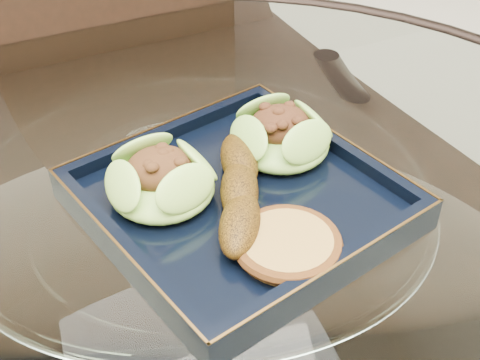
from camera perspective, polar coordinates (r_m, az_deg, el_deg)
name	(u,v)px	position (r m, az deg, el deg)	size (l,w,h in m)	color
dining_table	(206,341)	(0.76, -2.92, -13.54)	(1.13, 1.13, 0.77)	white
dining_chair	(169,144)	(1.03, -6.07, 3.05)	(0.50, 0.50, 1.08)	black
navy_plate	(240,204)	(0.66, 0.00, -2.05)	(0.27, 0.27, 0.02)	black
lettuce_wrap_left	(161,182)	(0.64, -6.72, -0.21)	(0.10, 0.10, 0.04)	#68A730
lettuce_wrap_right	(281,138)	(0.70, 3.52, 3.61)	(0.10, 0.10, 0.04)	#5C942B
roasted_plantain	(239,190)	(0.63, -0.05, -0.89)	(0.17, 0.04, 0.03)	#583709
crumb_patty	(287,245)	(0.59, 4.06, -5.58)	(0.09, 0.09, 0.02)	#B0833A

